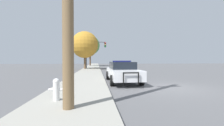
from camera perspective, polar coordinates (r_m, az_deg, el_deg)
name	(u,v)px	position (r m, az deg, el deg)	size (l,w,h in m)	color
ground_plane	(171,88)	(9.28, 21.45, -8.78)	(110.00, 110.00, 0.00)	#565659
sidewalk_left	(80,88)	(8.31, -12.11, -9.44)	(3.00, 110.00, 0.13)	#99968C
police_car	(122,71)	(10.78, 3.93, -3.19)	(2.10, 5.05, 1.54)	white
fire_hydrant	(56,89)	(5.83, -20.45, -9.14)	(0.54, 0.24, 0.80)	white
traffic_light	(95,49)	(26.44, -6.67, 5.30)	(3.53, 0.35, 4.76)	#424247
car_background_oncoming	(121,64)	(38.28, 3.56, -0.20)	(1.98, 4.33, 1.25)	#B7B7BC
tree_sidewalk_far	(90,45)	(39.54, -8.35, 6.67)	(4.97, 4.97, 7.76)	brown
tree_sidewalk_mid	(85,45)	(25.43, -10.32, 6.83)	(4.43, 4.43, 6.20)	brown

